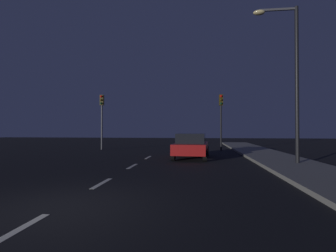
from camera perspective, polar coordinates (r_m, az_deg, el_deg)
The scene contains 10 objects.
ground_plane at distance 12.75m, azimuth -7.36°, elevation -8.62°, with size 80.00×80.00×0.00m, color black.
sidewalk_curb_right at distance 13.12m, azimuth 26.66°, elevation -7.99°, with size 3.00×40.00×0.15m, color gray.
lane_stripe_nearest at distance 5.37m, azimuth -30.67°, elevation -19.48°, with size 0.16×1.60×0.01m, color silver.
lane_stripe_second at distance 8.61m, azimuth -14.72°, elevation -12.38°, with size 0.16×1.60×0.01m, color silver.
lane_stripe_third at distance 12.17m, azimuth -8.06°, elevation -8.97°, with size 0.16×1.60×0.01m, color silver.
lane_stripe_fourth at distance 15.85m, azimuth -4.51°, elevation -7.08°, with size 0.16×1.60×0.01m, color silver.
traffic_signal_left at distance 22.62m, azimuth -14.72°, elevation 3.27°, with size 0.32×0.38×4.74m.
traffic_signal_right at distance 21.13m, azimuth 11.88°, elevation 3.31°, with size 0.32×0.38×4.61m.
car_stopped_ahead at distance 15.43m, azimuth 5.28°, elevation -4.43°, with size 2.22×4.28×1.50m.
street_lamp_right at distance 13.75m, azimuth 25.81°, elevation 11.29°, with size 2.11×0.36×7.66m.
Camera 1 is at (3.08, -5.25, 1.73)m, focal length 27.01 mm.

